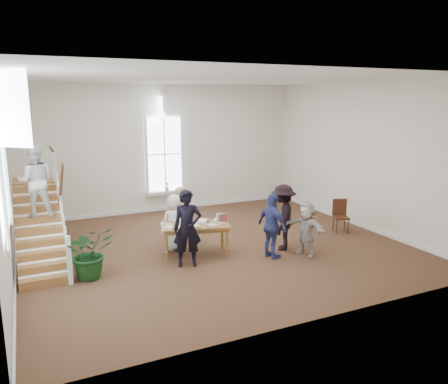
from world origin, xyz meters
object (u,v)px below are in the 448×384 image
elderly_woman (175,222)px  side_chair (340,214)px  person_yellow (179,215)px  woman_cluster_a (272,226)px  police_officer (187,228)px  library_table (195,227)px  floor_plant (90,252)px  woman_cluster_c (306,229)px  woman_cluster_b (283,217)px

elderly_woman → side_chair: size_ratio=1.51×
person_yellow → woman_cluster_a: 2.75m
police_officer → woman_cluster_a: 2.17m
elderly_woman → side_chair: bearing=167.5°
elderly_woman → person_yellow: bearing=-127.0°
elderly_woman → woman_cluster_a: woman_cluster_a is taller
woman_cluster_a → side_chair: bearing=-81.5°
library_table → woman_cluster_a: 1.98m
police_officer → floor_plant: size_ratio=1.57×
woman_cluster_a → library_table: bearing=47.8°
elderly_woman → woman_cluster_a: size_ratio=0.91×
floor_plant → woman_cluster_c: bearing=-8.9°
person_yellow → woman_cluster_c: (2.63, -2.34, -0.09)m
woman_cluster_b → floor_plant: woman_cluster_b is taller
elderly_woman → floor_plant: bearing=17.2°
library_table → police_officer: 0.81m
elderly_woman → person_yellow: (0.30, 0.50, 0.04)m
police_officer → woman_cluster_a: police_officer is taller
floor_plant → police_officer: bearing=-6.1°
floor_plant → woman_cluster_a: bearing=-8.2°
woman_cluster_b → woman_cluster_a: bearing=-15.3°
police_officer → library_table: bearing=70.8°
library_table → woman_cluster_c: woman_cluster_c is taller
person_yellow → woman_cluster_c: size_ratio=1.13×
woman_cluster_a → side_chair: (3.05, 1.06, -0.28)m
library_table → side_chair: (4.73, 0.03, -0.17)m
library_table → side_chair: side_chair is taller
police_officer → person_yellow: bearing=92.6°
person_yellow → floor_plant: size_ratio=1.34×
person_yellow → police_officer: bearing=82.0°
police_officer → woman_cluster_c: (3.03, -0.59, -0.23)m
person_yellow → floor_plant: 3.06m
person_yellow → woman_cluster_a: (1.73, -2.14, 0.04)m
police_officer → woman_cluster_c: bearing=4.5°
elderly_woman → person_yellow: 0.58m
police_officer → woman_cluster_c: 3.09m
woman_cluster_a → woman_cluster_c: bearing=-113.2°
side_chair → police_officer: bearing=-150.5°
library_table → woman_cluster_c: 2.86m
library_table → elderly_woman: bearing=133.9°
woman_cluster_b → police_officer: bearing=-50.8°
woman_cluster_b → side_chair: 2.54m
library_table → elderly_woman: (-0.35, 0.60, 0.03)m
person_yellow → floor_plant: person_yellow is taller
library_table → police_officer: police_officer is taller
person_yellow → woman_cluster_c: bearing=143.2°
woman_cluster_b → person_yellow: bearing=-88.1°
woman_cluster_c → side_chair: woman_cluster_c is taller
library_table → woman_cluster_b: bearing=-0.2°
woman_cluster_a → elderly_woman: bearing=40.4°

